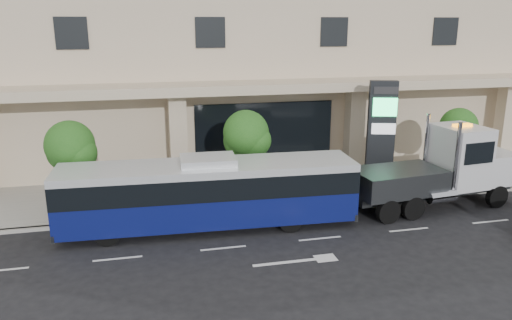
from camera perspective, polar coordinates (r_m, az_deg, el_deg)
The scene contains 10 objects.
ground at distance 22.08m, azimuth 5.97°, elevation -7.35°, with size 120.00×120.00×0.00m, color black.
sidewalk at distance 26.52m, azimuth 2.50°, elevation -3.13°, with size 120.00×6.00×0.15m, color gray.
curb at distance 23.81m, azimuth 4.43°, elevation -5.38°, with size 120.00×0.30×0.15m, color gray.
convention_center at distance 35.31m, azimuth -2.02°, elevation 17.83°, with size 60.00×17.60×20.00m.
tree_left at distance 23.65m, azimuth -20.41°, elevation 1.24°, with size 2.27×2.20×4.22m.
tree_mid at distance 23.88m, azimuth -1.08°, elevation 2.72°, with size 2.28×2.20×4.38m.
tree_right at distance 28.55m, azimuth 22.17°, elevation 3.23°, with size 2.10×2.00×4.04m.
city_bus at distance 21.22m, azimuth -5.43°, elevation -3.66°, with size 12.55×3.18×3.15m.
tow_truck at distance 25.16m, azimuth 20.59°, elevation -1.10°, with size 9.56×3.19×4.33m.
signage_pylon at distance 26.49m, azimuth 14.08°, elevation 2.91°, with size 1.46×0.89×5.56m.
Camera 1 is at (-6.76, -19.20, 8.55)m, focal length 35.00 mm.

